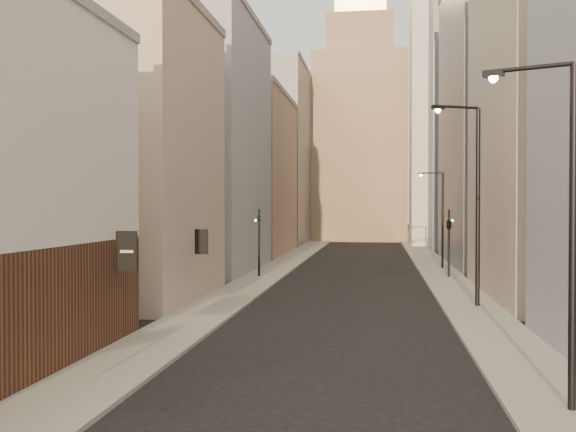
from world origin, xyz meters
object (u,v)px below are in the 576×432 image
(clock_tower, at_px, (360,126))
(streetlamp_near, at_px, (563,214))
(traffic_light_left, at_px, (259,228))
(traffic_light_right, at_px, (449,226))
(streetlamp_far, at_px, (440,214))
(white_tower, at_px, (441,104))
(streetlamp_mid, at_px, (473,193))

(clock_tower, xyz_separation_m, streetlamp_near, (7.40, -83.37, -12.57))
(traffic_light_left, height_order, traffic_light_right, same)
(streetlamp_near, bearing_deg, traffic_light_left, 136.52)
(streetlamp_far, bearing_deg, white_tower, 87.38)
(white_tower, distance_m, streetlamp_near, 70.77)
(clock_tower, bearing_deg, traffic_light_right, -81.61)
(white_tower, bearing_deg, clock_tower, 128.16)
(streetlamp_mid, height_order, traffic_light_right, streetlamp_mid)
(streetlamp_near, bearing_deg, white_tower, 108.90)
(traffic_light_right, bearing_deg, traffic_light_left, -16.63)
(white_tower, xyz_separation_m, traffic_light_right, (-3.16, -39.10, -14.80))
(clock_tower, height_order, traffic_light_right, clock_tower)
(streetlamp_far, xyz_separation_m, traffic_light_right, (-0.01, -6.81, -0.78))
(clock_tower, height_order, streetlamp_far, clock_tower)
(clock_tower, height_order, streetlamp_mid, clock_tower)
(streetlamp_far, bearing_deg, streetlamp_near, -87.73)
(streetlamp_near, distance_m, streetlamp_far, 37.08)
(traffic_light_left, relative_size, traffic_light_right, 1.00)
(streetlamp_mid, distance_m, traffic_light_left, 18.03)
(streetlamp_near, distance_m, traffic_light_left, 31.55)
(white_tower, bearing_deg, streetlamp_mid, -93.71)
(streetlamp_mid, distance_m, streetlamp_far, 20.40)
(streetlamp_mid, bearing_deg, clock_tower, 73.28)
(streetlamp_near, height_order, streetlamp_mid, streetlamp_mid)
(streetlamp_mid, bearing_deg, traffic_light_right, 65.73)
(clock_tower, xyz_separation_m, streetlamp_mid, (7.59, -66.65, -11.74))
(streetlamp_near, xyz_separation_m, traffic_light_left, (-13.14, 28.65, -1.39))
(streetlamp_mid, xyz_separation_m, traffic_light_right, (0.25, 13.55, -2.09))
(streetlamp_near, height_order, streetlamp_far, streetlamp_near)
(white_tower, distance_m, streetlamp_mid, 54.27)
(streetlamp_far, bearing_deg, clock_tower, 102.58)
(clock_tower, distance_m, streetlamp_near, 84.63)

